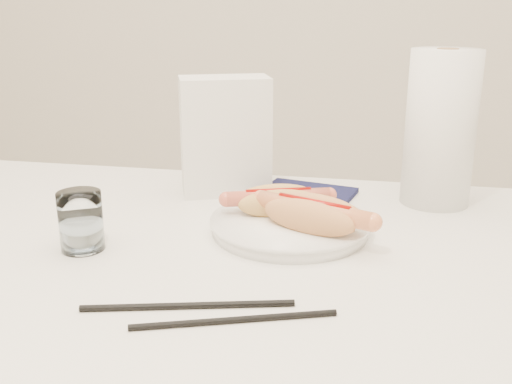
% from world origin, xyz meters
% --- Properties ---
extents(table, '(1.20, 0.80, 0.75)m').
position_xyz_m(table, '(0.00, 0.00, 0.69)').
color(table, white).
rests_on(table, ground).
extents(plate, '(0.31, 0.31, 0.02)m').
position_xyz_m(plate, '(0.13, 0.09, 0.76)').
color(plate, white).
rests_on(plate, table).
extents(hotdog_left, '(0.16, 0.10, 0.05)m').
position_xyz_m(hotdog_left, '(0.11, 0.12, 0.79)').
color(hotdog_left, '#E4AD5B').
rests_on(hotdog_left, plate).
extents(hotdog_right, '(0.18, 0.12, 0.05)m').
position_xyz_m(hotdog_right, '(0.17, 0.06, 0.79)').
color(hotdog_right, '#E49859').
rests_on(hotdog_right, plate).
extents(water_glass, '(0.06, 0.06, 0.09)m').
position_xyz_m(water_glass, '(-0.16, -0.03, 0.79)').
color(water_glass, silver).
rests_on(water_glass, table).
extents(chopstick_near, '(0.25, 0.07, 0.01)m').
position_xyz_m(chopstick_near, '(0.05, -0.17, 0.75)').
color(chopstick_near, black).
rests_on(chopstick_near, table).
extents(chopstick_far, '(0.22, 0.09, 0.01)m').
position_xyz_m(chopstick_far, '(0.11, -0.20, 0.75)').
color(chopstick_far, black).
rests_on(chopstick_far, table).
extents(napkin_box, '(0.18, 0.14, 0.22)m').
position_xyz_m(napkin_box, '(-0.02, 0.28, 0.86)').
color(napkin_box, white).
rests_on(napkin_box, table).
extents(navy_napkin, '(0.20, 0.20, 0.01)m').
position_xyz_m(navy_napkin, '(0.13, 0.26, 0.75)').
color(navy_napkin, '#111337').
rests_on(navy_napkin, table).
extents(paper_towel_roll, '(0.14, 0.14, 0.27)m').
position_xyz_m(paper_towel_roll, '(0.36, 0.29, 0.88)').
color(paper_towel_roll, white).
rests_on(paper_towel_roll, table).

